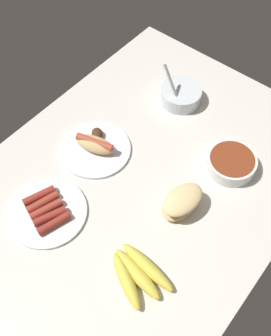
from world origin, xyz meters
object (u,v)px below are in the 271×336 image
object	(u,v)px
bread_stack	(181,202)
bowl_coleslaw	(181,94)
plate_sausages	(47,211)
banana_bunch	(137,274)
plate_hotdog_assembled	(95,146)
bowl_chili	(231,163)

from	to	relation	value
bread_stack	bowl_coleslaw	xyz separation A→B (cm)	(-35.54, -25.83, -0.62)
plate_sausages	banana_bunch	distance (cm)	32.90
bread_stack	banana_bunch	xyz separation A→B (cm)	(24.50, 3.22, -1.88)
plate_hotdog_assembled	bowl_coleslaw	size ratio (longest dim) A/B	1.51
plate_hotdog_assembled	bowl_coleslaw	distance (cm)	36.86
plate_hotdog_assembled	plate_sausages	world-z (taller)	plate_hotdog_assembled
bowl_coleslaw	bowl_chili	bearing A→B (deg)	65.16
bread_stack	bowl_chili	world-z (taller)	bread_stack
plate_hotdog_assembled	bowl_coleslaw	bearing A→B (deg)	166.62
bowl_coleslaw	plate_hotdog_assembled	bearing A→B (deg)	-13.38
bread_stack	bowl_coleslaw	world-z (taller)	bowl_coleslaw
bowl_coleslaw	bowl_chili	world-z (taller)	bowl_coleslaw
bowl_coleslaw	plate_sausages	xyz separation A→B (cm)	(62.27, -3.77, -1.90)
plate_sausages	bowl_chili	world-z (taller)	bowl_chili
plate_hotdog_assembled	plate_sausages	distance (cm)	26.86
bread_stack	bowl_coleslaw	bearing A→B (deg)	-143.99
bread_stack	banana_bunch	bearing A→B (deg)	7.49
plate_hotdog_assembled	banana_bunch	bearing A→B (deg)	57.22
plate_sausages	bowl_coleslaw	bearing A→B (deg)	176.54
bowl_coleslaw	banana_bunch	xyz separation A→B (cm)	(60.05, 29.05, -1.27)
bowl_chili	banana_bunch	xyz separation A→B (cm)	(46.36, -0.52, -0.95)
bowl_coleslaw	banana_bunch	world-z (taller)	bowl_coleslaw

